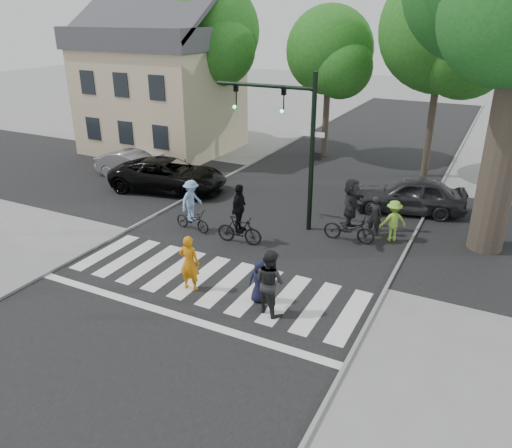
% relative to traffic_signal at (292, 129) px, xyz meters
% --- Properties ---
extents(ground, '(120.00, 120.00, 0.00)m').
position_rel_traffic_signal_xyz_m(ground, '(-0.35, -6.20, -3.90)').
color(ground, gray).
rests_on(ground, ground).
extents(road_stem, '(10.00, 70.00, 0.01)m').
position_rel_traffic_signal_xyz_m(road_stem, '(-0.35, -1.20, -3.90)').
color(road_stem, black).
rests_on(road_stem, ground).
extents(road_cross, '(70.00, 10.00, 0.01)m').
position_rel_traffic_signal_xyz_m(road_cross, '(-0.35, 1.80, -3.89)').
color(road_cross, black).
rests_on(road_cross, ground).
extents(curb_left, '(0.10, 70.00, 0.10)m').
position_rel_traffic_signal_xyz_m(curb_left, '(-5.40, -1.20, -3.85)').
color(curb_left, gray).
rests_on(curb_left, ground).
extents(curb_right, '(0.10, 70.00, 0.10)m').
position_rel_traffic_signal_xyz_m(curb_right, '(4.70, -1.20, -3.85)').
color(curb_right, gray).
rests_on(curb_right, ground).
extents(crosswalk, '(10.00, 3.85, 0.01)m').
position_rel_traffic_signal_xyz_m(crosswalk, '(-0.35, -5.54, -3.89)').
color(crosswalk, silver).
rests_on(crosswalk, ground).
extents(traffic_signal, '(4.45, 0.29, 6.00)m').
position_rel_traffic_signal_xyz_m(traffic_signal, '(0.00, 0.00, 0.00)').
color(traffic_signal, black).
rests_on(traffic_signal, ground).
extents(bg_tree_0, '(5.46, 5.20, 8.97)m').
position_rel_traffic_signal_xyz_m(bg_tree_0, '(-14.09, 9.80, 2.24)').
color(bg_tree_0, brown).
rests_on(bg_tree_0, ground).
extents(bg_tree_1, '(6.09, 5.80, 9.80)m').
position_rel_traffic_signal_xyz_m(bg_tree_1, '(-9.06, 9.28, 2.75)').
color(bg_tree_1, brown).
rests_on(bg_tree_1, ground).
extents(bg_tree_2, '(5.04, 4.80, 8.40)m').
position_rel_traffic_signal_xyz_m(bg_tree_2, '(-2.11, 10.42, 1.88)').
color(bg_tree_2, brown).
rests_on(bg_tree_2, ground).
extents(bg_tree_3, '(6.30, 6.00, 10.20)m').
position_rel_traffic_signal_xyz_m(bg_tree_3, '(3.95, 9.07, 3.04)').
color(bg_tree_3, brown).
rests_on(bg_tree_3, ground).
extents(house, '(8.40, 8.10, 8.82)m').
position_rel_traffic_signal_xyz_m(house, '(-11.85, 7.78, -0.10)').
color(house, beige).
rests_on(house, ground).
extents(pedestrian_woman, '(0.71, 0.52, 1.79)m').
position_rel_traffic_signal_xyz_m(pedestrian_woman, '(-0.71, -5.96, -3.01)').
color(pedestrian_woman, orange).
rests_on(pedestrian_woman, ground).
extents(pedestrian_child, '(0.74, 0.60, 1.32)m').
position_rel_traffic_signal_xyz_m(pedestrian_child, '(1.50, -5.63, -3.24)').
color(pedestrian_child, black).
rests_on(pedestrian_child, ground).
extents(pedestrian_adult, '(1.14, 1.03, 1.94)m').
position_rel_traffic_signal_xyz_m(pedestrian_adult, '(2.02, -6.01, -2.93)').
color(pedestrian_adult, black).
rests_on(pedestrian_adult, ground).
extents(cyclist_left, '(1.68, 1.12, 2.05)m').
position_rel_traffic_signal_xyz_m(cyclist_left, '(-3.18, -2.13, -3.01)').
color(cyclist_left, black).
rests_on(cyclist_left, ground).
extents(cyclist_mid, '(1.79, 1.10, 2.28)m').
position_rel_traffic_signal_xyz_m(cyclist_mid, '(-0.97, -2.36, -2.96)').
color(cyclist_mid, black).
rests_on(cyclist_mid, ground).
extents(cyclist_right, '(1.95, 1.81, 2.44)m').
position_rel_traffic_signal_xyz_m(cyclist_right, '(2.58, -0.35, -2.81)').
color(cyclist_right, black).
rests_on(cyclist_right, ground).
extents(car_suv, '(5.89, 3.52, 1.53)m').
position_rel_traffic_signal_xyz_m(car_suv, '(-6.83, 1.34, -3.13)').
color(car_suv, black).
rests_on(car_suv, ground).
extents(car_silver, '(4.15, 1.52, 1.36)m').
position_rel_traffic_signal_xyz_m(car_silver, '(-9.67, 2.20, -3.22)').
color(car_silver, gray).
rests_on(car_silver, ground).
extents(car_grey, '(4.88, 2.87, 1.56)m').
position_rel_traffic_signal_xyz_m(car_grey, '(3.95, 3.70, -3.12)').
color(car_grey, '#2D2D31').
rests_on(car_grey, ground).
extents(bystander_hivis, '(1.17, 1.03, 1.57)m').
position_rel_traffic_signal_xyz_m(bystander_hivis, '(3.99, 0.46, -3.11)').
color(bystander_hivis, '#90D13C').
rests_on(bystander_hivis, ground).
extents(bystander_dark, '(0.61, 0.43, 1.58)m').
position_rel_traffic_signal_xyz_m(bystander_dark, '(3.24, 0.63, -3.11)').
color(bystander_dark, black).
rests_on(bystander_dark, ground).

